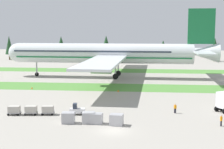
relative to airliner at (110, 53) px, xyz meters
name	(u,v)px	position (x,y,z in m)	size (l,w,h in m)	color
ground_plane	(113,131)	(6.38, -55.49, -7.43)	(400.00, 400.00, 0.00)	gray
grass_strip_near	(128,87)	(6.38, -17.86, -7.42)	(320.00, 11.92, 0.01)	#4C8438
grass_strip_far	(133,71)	(6.38, 17.98, -7.42)	(320.00, 11.92, 0.01)	#4C8438
airliner	(110,53)	(0.00, 0.00, 0.00)	(64.68, 79.18, 20.74)	silver
baggage_tug	(77,110)	(-0.81, -46.60, -6.61)	(2.74, 1.60, 1.97)	silver
cargo_dolly_lead	(48,109)	(-5.80, -47.20, -6.51)	(2.36, 1.75, 1.55)	#A3A3A8
cargo_dolly_second	(31,110)	(-8.68, -47.55, -6.51)	(2.36, 1.75, 1.55)	#A3A3A8
cargo_dolly_third	(14,110)	(-11.56, -47.90, -6.51)	(2.36, 1.75, 1.55)	#A3A3A8
ground_crew_marshaller	(175,108)	(16.21, -43.93, -6.48)	(0.46, 0.38, 1.74)	black
ground_crew_loader	(221,120)	(22.52, -51.46, -6.48)	(0.36, 0.50, 1.74)	black
uld_container_0	(68,118)	(-1.05, -52.11, -6.56)	(2.00, 1.60, 1.73)	#A3A3A8
uld_container_1	(89,118)	(2.11, -51.80, -6.55)	(2.00, 1.60, 1.76)	#A3A3A8
uld_container_2	(117,120)	(6.60, -52.53, -6.56)	(2.00, 1.60, 1.73)	#A3A3A8
uld_container_3	(96,118)	(3.33, -51.91, -6.61)	(2.00, 1.60, 1.64)	#A3A3A8
taxiway_marker_0	(118,91)	(4.49, -24.12, -7.15)	(0.44, 0.44, 0.54)	orange
taxiway_marker_1	(32,88)	(-17.18, -22.27, -7.17)	(0.44, 0.44, 0.51)	orange
distant_tree_line	(134,46)	(5.27, 60.42, -0.48)	(181.11, 9.16, 11.89)	#4C3823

